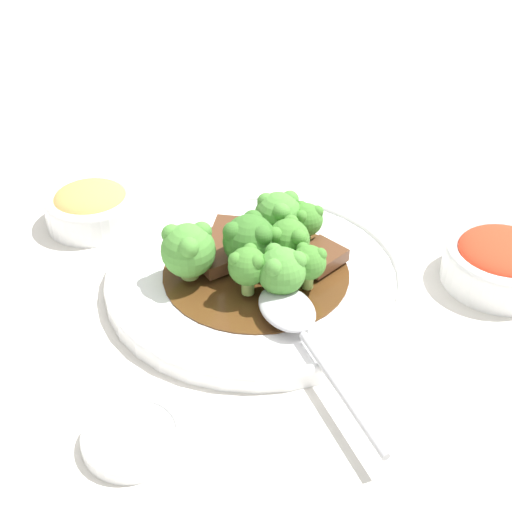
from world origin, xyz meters
The scene contains 17 objects.
ground_plane centered at (0.00, 0.00, 0.00)m, with size 4.00×4.00×0.00m, color silver.
main_plate centered at (0.00, 0.00, 0.01)m, with size 0.29×0.29×0.02m.
beef_strip_0 centered at (0.01, 0.05, 0.03)m, with size 0.08×0.07×0.01m.
beef_strip_1 centered at (0.02, -0.06, 0.03)m, with size 0.06×0.06×0.01m.
beef_strip_2 centered at (0.05, 0.04, 0.02)m, with size 0.05×0.04×0.01m.
broccoli_floret_0 centered at (0.00, 0.01, 0.05)m, with size 0.05×0.05×0.06m.
broccoli_floret_1 centered at (-0.03, -0.03, 0.05)m, with size 0.04×0.04×0.05m.
broccoli_floret_2 centered at (0.05, -0.01, 0.05)m, with size 0.05×0.05×0.06m.
broccoli_floret_3 centered at (0.01, -0.03, 0.05)m, with size 0.04×0.04×0.05m.
broccoli_floret_4 centered at (-0.02, -0.05, 0.05)m, with size 0.03×0.03×0.04m.
broccoli_floret_5 centered at (-0.02, 0.06, 0.05)m, with size 0.05×0.05×0.06m.
broccoli_floret_6 centered at (-0.04, 0.00, 0.05)m, with size 0.04×0.04×0.05m.
broccoli_floret_7 centered at (0.05, -0.04, 0.05)m, with size 0.03×0.03×0.05m.
serving_spoon centered at (-0.07, -0.05, 0.03)m, with size 0.19×0.14×0.01m.
side_bowl_kimchi centered at (0.05, -0.23, 0.02)m, with size 0.11×0.11×0.05m.
side_bowl_appetizer centered at (0.07, 0.20, 0.02)m, with size 0.10×0.10×0.04m.
sauce_dish centered at (-0.21, 0.05, 0.01)m, with size 0.08×0.08×0.01m.
Camera 1 is at (-0.54, -0.11, 0.43)m, focal length 50.00 mm.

